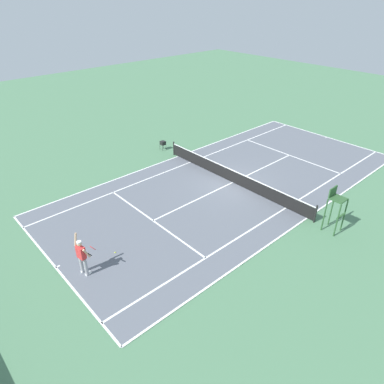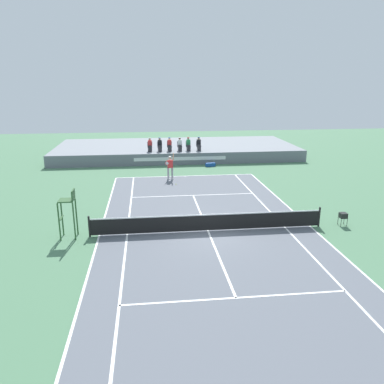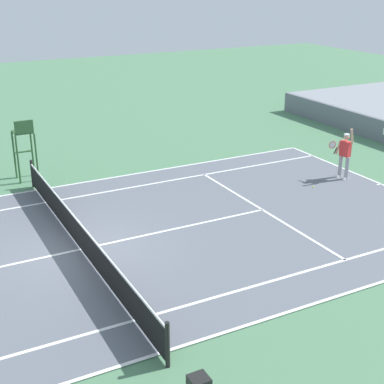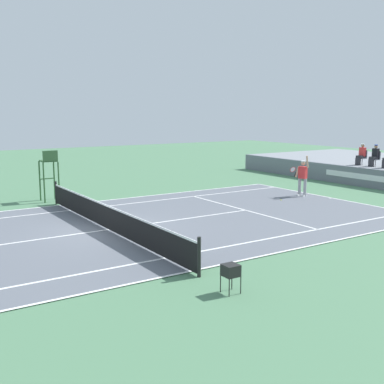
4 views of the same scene
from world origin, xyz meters
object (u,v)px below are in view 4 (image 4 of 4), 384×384
Objects in this scene: ball_hopper at (231,270)px; umpire_chair at (49,169)px; tennis_ball at (281,200)px; spectator_seated_0 at (361,155)px; tennis_player at (302,177)px; spectator_seated_1 at (375,156)px.

umpire_chair is at bearing -179.99° from ball_hopper.
tennis_ball is 0.10× the size of ball_hopper.
ball_hopper is (9.98, -17.44, -1.12)m from spectator_seated_0.
tennis_player is 12.41m from umpire_chair.
ball_hopper reaches higher than tennis_ball.
ball_hopper is (8.52, -11.05, -0.42)m from tennis_player.
spectator_seated_0 is at bearing 180.00° from spectator_seated_1.
spectator_seated_0 and spectator_seated_1 have the same top height.
spectator_seated_1 reaches higher than ball_hopper.
spectator_seated_0 is 8.45m from tennis_ball.
umpire_chair reaches higher than tennis_player.
tennis_ball is at bearing 131.29° from ball_hopper.
spectator_seated_1 is at bearing 94.90° from tennis_player.
umpire_chair is (-5.61, -11.05, 0.56)m from tennis_player.
ball_hopper is (9.07, -17.44, -1.12)m from spectator_seated_1.
spectator_seated_0 reaches higher than ball_hopper.
tennis_ball is at bearing -79.44° from tennis_player.
spectator_seated_1 is 18.60× the size of tennis_ball.
tennis_ball is (0.87, -8.10, -1.66)m from spectator_seated_1.
ball_hopper is at bearing -62.52° from spectator_seated_1.
ball_hopper is at bearing -48.71° from tennis_ball.
spectator_seated_1 is (0.92, 0.00, 0.00)m from spectator_seated_0.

